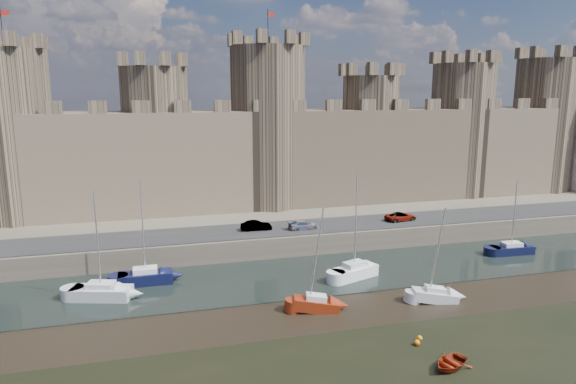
{
  "coord_description": "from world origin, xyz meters",
  "views": [
    {
      "loc": [
        -14.87,
        -25.58,
        19.53
      ],
      "look_at": [
        -2.06,
        22.0,
        9.62
      ],
      "focal_mm": 32.0,
      "sensor_mm": 36.0,
      "label": 1
    }
  ],
  "objects_px": {
    "car_2": "(304,225)",
    "sailboat_1": "(145,276)",
    "sailboat_0": "(101,291)",
    "sailboat_5": "(435,295)",
    "sailboat_4": "(316,303)",
    "sailboat_3": "(511,248)",
    "car_1": "(256,226)",
    "car_3": "(401,217)",
    "sailboat_2": "(354,271)"
  },
  "relations": [
    {
      "from": "sailboat_4",
      "to": "sailboat_2",
      "type": "bearing_deg",
      "value": 59.33
    },
    {
      "from": "sailboat_1",
      "to": "sailboat_4",
      "type": "bearing_deg",
      "value": -35.82
    },
    {
      "from": "sailboat_0",
      "to": "sailboat_5",
      "type": "xyz_separation_m",
      "value": [
        30.17,
        -8.55,
        -0.14
      ]
    },
    {
      "from": "sailboat_4",
      "to": "sailboat_1",
      "type": "bearing_deg",
      "value": 157.73
    },
    {
      "from": "car_3",
      "to": "sailboat_2",
      "type": "distance_m",
      "value": 16.45
    },
    {
      "from": "car_1",
      "to": "sailboat_1",
      "type": "relative_size",
      "value": 0.35
    },
    {
      "from": "car_3",
      "to": "sailboat_3",
      "type": "height_order",
      "value": "sailboat_3"
    },
    {
      "from": "car_3",
      "to": "sailboat_0",
      "type": "relative_size",
      "value": 0.41
    },
    {
      "from": "sailboat_1",
      "to": "sailboat_2",
      "type": "relative_size",
      "value": 0.98
    },
    {
      "from": "car_2",
      "to": "sailboat_4",
      "type": "distance_m",
      "value": 18.39
    },
    {
      "from": "sailboat_3",
      "to": "sailboat_5",
      "type": "distance_m",
      "value": 19.2
    },
    {
      "from": "sailboat_4",
      "to": "sailboat_5",
      "type": "distance_m",
      "value": 11.42
    },
    {
      "from": "sailboat_2",
      "to": "car_3",
      "type": "bearing_deg",
      "value": 26.12
    },
    {
      "from": "car_2",
      "to": "sailboat_0",
      "type": "relative_size",
      "value": 0.37
    },
    {
      "from": "car_2",
      "to": "sailboat_1",
      "type": "xyz_separation_m",
      "value": [
        -18.94,
        -7.15,
        -2.22
      ]
    },
    {
      "from": "car_2",
      "to": "sailboat_4",
      "type": "height_order",
      "value": "sailboat_4"
    },
    {
      "from": "car_2",
      "to": "sailboat_2",
      "type": "height_order",
      "value": "sailboat_2"
    },
    {
      "from": "car_2",
      "to": "sailboat_5",
      "type": "relative_size",
      "value": 0.43
    },
    {
      "from": "car_1",
      "to": "sailboat_3",
      "type": "distance_m",
      "value": 30.91
    },
    {
      "from": "car_1",
      "to": "sailboat_0",
      "type": "bearing_deg",
      "value": 124.79
    },
    {
      "from": "car_2",
      "to": "sailboat_5",
      "type": "height_order",
      "value": "sailboat_5"
    },
    {
      "from": "sailboat_1",
      "to": "sailboat_5",
      "type": "distance_m",
      "value": 28.58
    },
    {
      "from": "sailboat_0",
      "to": "sailboat_5",
      "type": "height_order",
      "value": "sailboat_0"
    },
    {
      "from": "sailboat_0",
      "to": "sailboat_2",
      "type": "bearing_deg",
      "value": 14.59
    },
    {
      "from": "sailboat_0",
      "to": "sailboat_5",
      "type": "bearing_deg",
      "value": 1.13
    },
    {
      "from": "sailboat_2",
      "to": "sailboat_5",
      "type": "distance_m",
      "value": 9.02
    },
    {
      "from": "car_1",
      "to": "sailboat_4",
      "type": "distance_m",
      "value": 18.92
    },
    {
      "from": "car_1",
      "to": "sailboat_5",
      "type": "relative_size",
      "value": 0.42
    },
    {
      "from": "car_2",
      "to": "car_3",
      "type": "xyz_separation_m",
      "value": [
        13.53,
        0.6,
        0.03
      ]
    },
    {
      "from": "car_2",
      "to": "sailboat_3",
      "type": "relative_size",
      "value": 0.43
    },
    {
      "from": "sailboat_1",
      "to": "car_1",
      "type": "bearing_deg",
      "value": 31.39
    },
    {
      "from": "car_2",
      "to": "sailboat_1",
      "type": "bearing_deg",
      "value": 106.81
    },
    {
      "from": "car_1",
      "to": "sailboat_3",
      "type": "height_order",
      "value": "sailboat_3"
    },
    {
      "from": "sailboat_4",
      "to": "sailboat_5",
      "type": "relative_size",
      "value": 1.07
    },
    {
      "from": "car_2",
      "to": "sailboat_3",
      "type": "height_order",
      "value": "sailboat_3"
    },
    {
      "from": "car_2",
      "to": "sailboat_2",
      "type": "bearing_deg",
      "value": -172.56
    },
    {
      "from": "sailboat_5",
      "to": "sailboat_0",
      "type": "bearing_deg",
      "value": 176.82
    },
    {
      "from": "sailboat_1",
      "to": "sailboat_5",
      "type": "xyz_separation_m",
      "value": [
        26.16,
        -11.51,
        -0.17
      ]
    },
    {
      "from": "sailboat_1",
      "to": "sailboat_5",
      "type": "bearing_deg",
      "value": -23.91
    },
    {
      "from": "car_3",
      "to": "sailboat_2",
      "type": "relative_size",
      "value": 0.39
    },
    {
      "from": "car_1",
      "to": "sailboat_1",
      "type": "xyz_separation_m",
      "value": [
        -13.18,
        -8.09,
        -2.29
      ]
    },
    {
      "from": "car_2",
      "to": "sailboat_1",
      "type": "distance_m",
      "value": 20.37
    },
    {
      "from": "sailboat_4",
      "to": "sailboat_5",
      "type": "bearing_deg",
      "value": 8.84
    },
    {
      "from": "sailboat_1",
      "to": "sailboat_5",
      "type": "relative_size",
      "value": 1.19
    },
    {
      "from": "sailboat_1",
      "to": "sailboat_4",
      "type": "distance_m",
      "value": 18.19
    },
    {
      "from": "sailboat_3",
      "to": "car_2",
      "type": "bearing_deg",
      "value": 162.83
    },
    {
      "from": "car_2",
      "to": "sailboat_4",
      "type": "xyz_separation_m",
      "value": [
        -4.16,
        -17.76,
        -2.34
      ]
    },
    {
      "from": "sailboat_1",
      "to": "sailboat_4",
      "type": "height_order",
      "value": "sailboat_1"
    },
    {
      "from": "car_3",
      "to": "sailboat_5",
      "type": "height_order",
      "value": "sailboat_5"
    },
    {
      "from": "car_1",
      "to": "car_3",
      "type": "xyz_separation_m",
      "value": [
        19.29,
        -0.34,
        -0.03
      ]
    }
  ]
}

